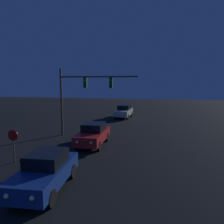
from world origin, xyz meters
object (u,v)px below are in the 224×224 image
object	(u,v)px
car_near	(46,171)
stop_sign	(13,140)
car_far	(124,111)
car_mid	(93,134)
traffic_signal_mast	(81,90)

from	to	relation	value
car_near	stop_sign	world-z (taller)	stop_sign
car_far	stop_sign	distance (m)	18.36
car_mid	traffic_signal_mast	world-z (taller)	traffic_signal_mast
car_near	stop_sign	xyz separation A→B (m)	(-3.48, 2.61, 0.56)
car_mid	traffic_signal_mast	size ratio (longest dim) A/B	0.63
car_far	traffic_signal_mast	xyz separation A→B (m)	(-2.17, -10.87, 3.26)
stop_sign	car_near	bearing A→B (deg)	-36.79
car_near	traffic_signal_mast	world-z (taller)	traffic_signal_mast
traffic_signal_mast	car_mid	bearing A→B (deg)	-54.28
car_far	stop_sign	xyz separation A→B (m)	(-4.01, -17.91, 0.56)
traffic_signal_mast	stop_sign	distance (m)	7.76
car_near	car_far	size ratio (longest dim) A/B	1.00
traffic_signal_mast	car_far	bearing A→B (deg)	78.70
stop_sign	car_far	bearing A→B (deg)	77.39
stop_sign	car_mid	bearing A→B (deg)	51.86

